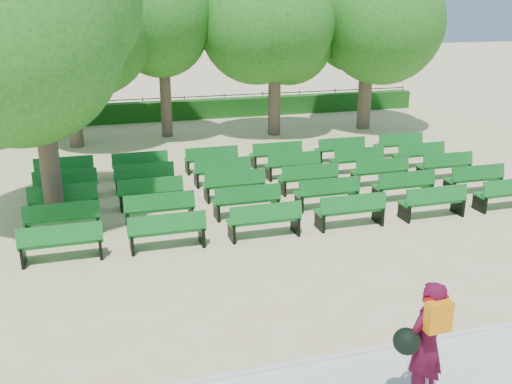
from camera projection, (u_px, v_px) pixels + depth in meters
ground at (242, 221)px, 14.68m from camera, size 120.00×120.00×0.00m
curb at (346, 356)px, 8.98m from camera, size 30.00×0.12×0.10m
hedge at (165, 111)px, 27.28m from camera, size 26.00×0.70×0.90m
fence at (165, 119)px, 27.79m from camera, size 26.00×0.10×1.02m
tree_line at (179, 138)px, 23.78m from camera, size 21.80×6.80×7.04m
bench_array at (271, 192)px, 16.66m from camera, size 1.79×0.67×1.11m
tree_among at (34, 26)px, 13.29m from camera, size 5.13×5.13×7.16m
person at (425, 342)px, 7.67m from camera, size 0.91×0.65×1.82m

